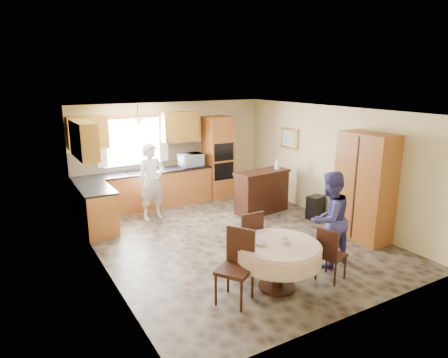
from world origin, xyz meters
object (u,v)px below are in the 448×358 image
chair_left (237,262)px  chair_right (330,252)px  chair_back (248,237)px  oven_tower (218,157)px  cupboard (365,187)px  person_dining (329,219)px  sideboard (262,193)px  person_sink (152,182)px  dining_table (278,253)px

chair_left → chair_right: 1.54m
chair_back → chair_right: size_ratio=1.14×
chair_right → oven_tower: bearing=-25.8°
cupboard → person_dining: bearing=-159.7°
sideboard → person_dining: person_dining is taller
cupboard → person_sink: cupboard is taller
sideboard → dining_table: size_ratio=1.03×
cupboard → oven_tower: bearing=105.4°
sideboard → dining_table: bearing=-127.6°
sideboard → person_sink: person_sink is taller
sideboard → cupboard: (0.81, -2.25, 0.58)m
chair_left → chair_back: bearing=103.7°
cupboard → person_dining: cupboard is taller
chair_left → person_sink: bearing=144.4°
chair_right → sideboard: bearing=-34.4°
person_dining → chair_back: bearing=-31.3°
chair_left → person_dining: person_dining is taller
chair_left → person_dining: 1.92m
sideboard → person_sink: (-2.36, 0.86, 0.38)m
cupboard → dining_table: (-2.63, -0.73, -0.48)m
chair_left → chair_right: size_ratio=1.20×
oven_tower → chair_back: (-1.57, -3.84, -0.51)m
dining_table → chair_back: size_ratio=1.28×
oven_tower → person_sink: 2.25m
oven_tower → chair_left: size_ratio=2.03×
oven_tower → person_dining: 4.42m
oven_tower → sideboard: size_ratio=1.62×
oven_tower → person_sink: bearing=-160.0°
chair_right → person_sink: size_ratio=0.51×
dining_table → person_sink: size_ratio=0.75×
chair_left → oven_tower: bearing=120.3°
chair_right → person_dining: person_dining is taller
person_dining → sideboard: bearing=-109.0°
oven_tower → chair_back: bearing=-112.3°
person_sink → cupboard: bearing=-51.6°
chair_left → chair_right: chair_left is taller
chair_right → dining_table: bearing=57.7°
dining_table → chair_back: chair_back is taller
oven_tower → chair_right: (-0.74, -4.83, -0.58)m
dining_table → person_dining: size_ratio=0.78×
oven_tower → chair_right: oven_tower is taller
dining_table → chair_left: 0.69m
chair_left → dining_table: bearing=52.6°
oven_tower → chair_right: size_ratio=2.43×
chair_left → chair_back: 0.99m
oven_tower → chair_back: 4.18m
dining_table → chair_right: size_ratio=1.46×
cupboard → chair_left: (-3.31, -0.69, -0.47)m
cupboard → chair_right: size_ratio=2.39×
oven_tower → dining_table: (-1.56, -4.61, -0.50)m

